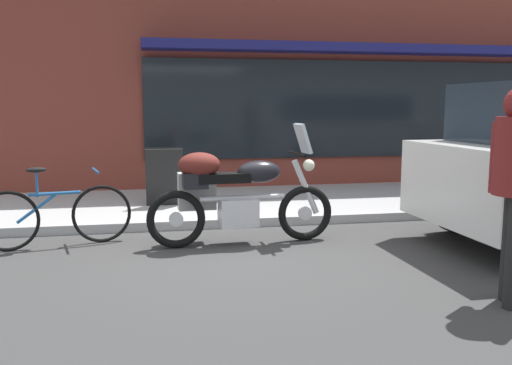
% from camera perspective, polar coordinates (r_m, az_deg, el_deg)
% --- Properties ---
extents(ground_plane, '(80.00, 80.00, 0.00)m').
position_cam_1_polar(ground_plane, '(6.25, -1.91, -6.95)').
color(ground_plane, '#393939').
extents(storefront_building, '(19.48, 0.90, 6.09)m').
position_cam_1_polar(storefront_building, '(12.13, 23.36, 13.91)').
color(storefront_building, brown).
rests_on(storefront_building, ground_plane).
extents(touring_motorcycle, '(2.22, 0.62, 1.41)m').
position_cam_1_polar(touring_motorcycle, '(6.33, -2.62, -1.09)').
color(touring_motorcycle, black).
rests_on(touring_motorcycle, ground_plane).
extents(parked_bicycle, '(1.68, 0.56, 0.93)m').
position_cam_1_polar(parked_bicycle, '(6.65, -20.30, -3.20)').
color(parked_bicycle, black).
rests_on(parked_bicycle, ground_plane).
extents(sandwich_board_sign, '(0.55, 0.40, 0.86)m').
position_cam_1_polar(sandwich_board_sign, '(8.33, -9.61, 0.63)').
color(sandwich_board_sign, black).
rests_on(sandwich_board_sign, sidewalk_curb).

